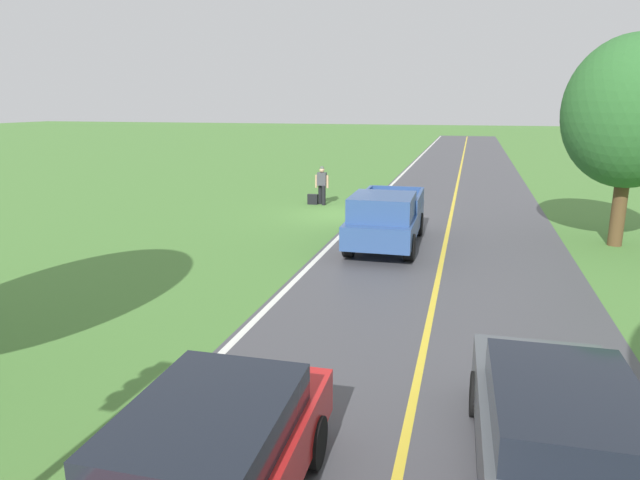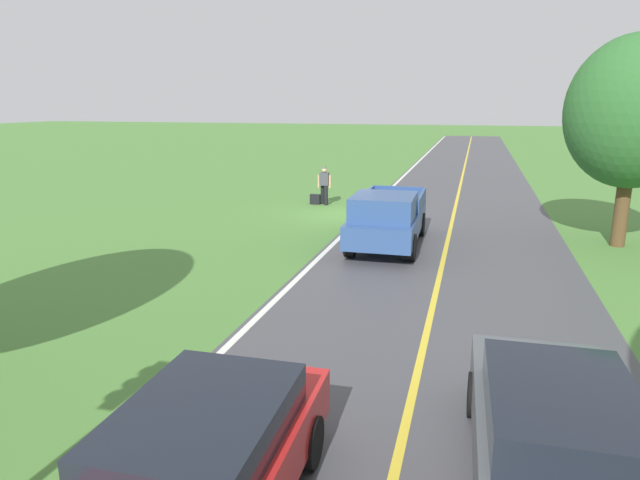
% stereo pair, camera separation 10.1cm
% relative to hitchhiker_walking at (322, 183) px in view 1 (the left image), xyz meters
% --- Properties ---
extents(ground_plane, '(200.00, 200.00, 0.00)m').
position_rel_hitchhiker_walking_xyz_m(ground_plane, '(-1.39, 2.12, -0.98)').
color(ground_plane, '#4C7F38').
extents(road_surface, '(7.55, 120.00, 0.00)m').
position_rel_hitchhiker_walking_xyz_m(road_surface, '(-5.80, 2.12, -0.98)').
color(road_surface, '#47474C').
rests_on(road_surface, ground).
extents(lane_edge_line, '(0.16, 117.60, 0.00)m').
position_rel_hitchhiker_walking_xyz_m(lane_edge_line, '(-2.20, 2.12, -0.98)').
color(lane_edge_line, silver).
rests_on(lane_edge_line, ground).
extents(lane_centre_line, '(0.14, 117.60, 0.00)m').
position_rel_hitchhiker_walking_xyz_m(lane_centre_line, '(-5.80, 2.12, -0.98)').
color(lane_centre_line, gold).
rests_on(lane_centre_line, ground).
extents(hitchhiker_walking, '(0.62, 0.51, 1.75)m').
position_rel_hitchhiker_walking_xyz_m(hitchhiker_walking, '(0.00, 0.00, 0.00)').
color(hitchhiker_walking, black).
rests_on(hitchhiker_walking, ground).
extents(suitcase_carried, '(0.46, 0.21, 0.46)m').
position_rel_hitchhiker_walking_xyz_m(suitcase_carried, '(0.42, 0.09, -0.75)').
color(suitcase_carried, black).
rests_on(suitcase_carried, ground).
extents(pickup_truck_passing, '(2.16, 5.43, 1.82)m').
position_rel_hitchhiker_walking_xyz_m(pickup_truck_passing, '(-3.93, 6.93, -0.01)').
color(pickup_truck_passing, '#2D4C84').
rests_on(pickup_truck_passing, ground).
extents(tree_far_side_near, '(4.07, 4.07, 6.58)m').
position_rel_hitchhiker_walking_xyz_m(tree_far_side_near, '(-11.12, 4.79, 3.24)').
color(tree_far_side_near, brown).
rests_on(tree_far_side_near, ground).
extents(sedan_mid_oncoming, '(2.02, 4.45, 1.41)m').
position_rel_hitchhiker_walking_xyz_m(sedan_mid_oncoming, '(-7.64, 17.89, -0.23)').
color(sedan_mid_oncoming, '#4C5156').
rests_on(sedan_mid_oncoming, ground).
extents(sedan_ahead_same_lane, '(2.01, 4.44, 1.41)m').
position_rel_hitchhiker_walking_xyz_m(sedan_ahead_same_lane, '(-3.90, 19.60, -0.23)').
color(sedan_ahead_same_lane, red).
rests_on(sedan_ahead_same_lane, ground).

